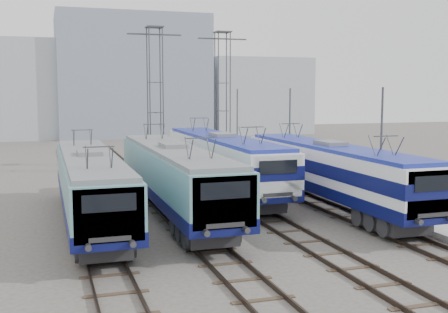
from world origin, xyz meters
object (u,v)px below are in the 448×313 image
catenary_tower_east (223,93)px  locomotive_center_left (174,174)px  locomotive_center_right (223,158)px  catenary_tower_west (155,93)px  locomotive_far_left (91,183)px  mast_front (381,152)px  locomotive_far_right (331,169)px  mast_rear (237,126)px  mast_mid (290,135)px

catenary_tower_east → locomotive_center_left: bearing=-114.8°
locomotive_center_right → catenary_tower_east: size_ratio=1.57×
catenary_tower_west → catenary_tower_east: size_ratio=1.00×
locomotive_far_left → catenary_tower_west: catenary_tower_west is taller
locomotive_far_left → locomotive_center_right: 11.04m
mast_front → locomotive_center_right: bearing=126.6°
catenary_tower_west → locomotive_far_right: bearing=-69.3°
locomotive_center_left → catenary_tower_west: bearing=82.4°
locomotive_far_left → locomotive_center_left: locomotive_center_left is taller
locomotive_center_right → mast_front: 10.71m
locomotive_center_right → mast_rear: 16.74m
locomotive_far_right → mast_front: 3.04m
mast_rear → locomotive_center_left: bearing=-117.4°
catenary_tower_east → mast_mid: (2.10, -10.00, -3.14)m
mast_mid → mast_rear: size_ratio=1.00×
catenary_tower_east → locomotive_center_right: bearing=-107.5°
locomotive_center_left → catenary_tower_east: catenary_tower_east is taller
locomotive_far_left → mast_mid: mast_mid is taller
locomotive_far_right → locomotive_far_left: bearing=179.8°
locomotive_far_left → locomotive_center_left: bearing=11.1°
locomotive_far_left → catenary_tower_west: (6.75, 17.84, 4.44)m
locomotive_center_left → locomotive_center_right: (4.50, 5.51, 0.10)m
locomotive_far_right → mast_front: mast_front is taller
locomotive_far_right → locomotive_center_left: bearing=174.1°
locomotive_center_left → mast_front: size_ratio=2.64×
locomotive_center_left → mast_front: 11.33m
locomotive_far_right → mast_mid: (1.85, 9.90, 1.18)m
locomotive_far_left → locomotive_center_left: size_ratio=0.96×
locomotive_far_right → catenary_tower_west: bearing=110.7°
locomotive_far_left → catenary_tower_east: 24.27m
mast_rear → locomotive_far_right: bearing=-94.8°
locomotive_far_right → catenary_tower_east: bearing=90.7°
locomotive_far_right → mast_front: (1.85, -2.10, 1.18)m
catenary_tower_west → mast_rear: 9.99m
locomotive_far_right → mast_rear: (1.85, 21.90, 1.18)m
locomotive_center_right → catenary_tower_east: catenary_tower_east is taller
mast_mid → catenary_tower_west: bearing=137.1°
catenary_tower_east → locomotive_far_right: bearing=-89.3°
locomotive_center_right → mast_mid: (6.35, 3.44, 1.11)m
mast_rear → catenary_tower_east: bearing=-136.4°
locomotive_far_left → catenary_tower_east: size_ratio=1.47×
catenary_tower_west → locomotive_far_left: bearing=-110.7°
locomotive_center_left → locomotive_far_right: (9.00, -0.94, 0.03)m
locomotive_far_left → mast_rear: mast_rear is taller
locomotive_far_left → catenary_tower_east: (13.25, 19.84, 4.44)m
locomotive_far_left → catenary_tower_east: bearing=56.3°
catenary_tower_west → locomotive_center_left: bearing=-97.6°
catenary_tower_west → mast_front: catenary_tower_west is taller
catenary_tower_west → mast_rear: catenary_tower_west is taller
catenary_tower_east → mast_mid: 10.69m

